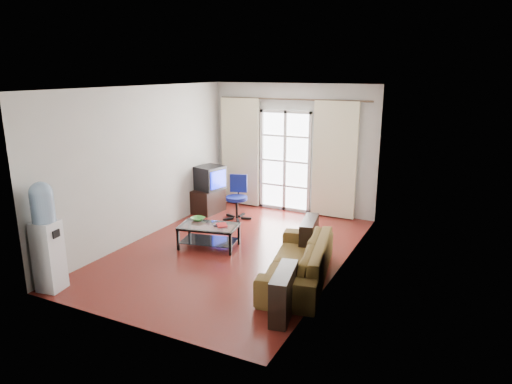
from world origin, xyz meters
TOP-DOWN VIEW (x-y plane):
  - floor at (0.00, 0.00)m, footprint 5.20×5.20m
  - ceiling at (0.00, 0.00)m, footprint 5.20×5.20m
  - wall_back at (0.00, 2.60)m, footprint 3.60×0.02m
  - wall_front at (0.00, -2.60)m, footprint 3.60×0.02m
  - wall_left at (-1.80, 0.00)m, footprint 0.02×5.20m
  - wall_right at (1.80, 0.00)m, footprint 0.02×5.20m
  - french_door at (-0.15, 2.54)m, footprint 1.16×0.06m
  - curtain_rod at (0.00, 2.50)m, footprint 3.30×0.04m
  - curtain_left at (-1.20, 2.48)m, footprint 0.90×0.07m
  - curtain_right at (0.95, 2.48)m, footprint 0.90×0.07m
  - radiator at (0.80, 2.50)m, footprint 0.64×0.12m
  - sofa at (1.36, -0.55)m, footprint 2.34×1.56m
  - coffee_table at (-0.46, -0.06)m, footprint 1.08×0.75m
  - bowl at (-0.77, 0.08)m, footprint 0.30×0.30m
  - book at (-0.32, -0.03)m, footprint 0.40×0.40m
  - remote at (-0.29, -0.05)m, footprint 0.15×0.06m
  - tv_stand at (-1.55, 1.66)m, footprint 0.51×0.72m
  - crt_tv at (-1.55, 1.71)m, footprint 0.63×0.64m
  - task_chair at (-0.78, 1.53)m, footprint 0.76×0.76m
  - water_cooler at (-1.60, -2.35)m, footprint 0.37×0.36m

SIDE VIEW (x-z plane):
  - floor at x=0.00m, z-range 0.00..0.00m
  - tv_stand at x=-1.55m, z-range 0.00..0.50m
  - coffee_table at x=-0.46m, z-range 0.06..0.46m
  - task_chair at x=-0.78m, z-range -0.18..0.71m
  - sofa at x=1.36m, z-range 0.00..0.59m
  - radiator at x=0.80m, z-range 0.01..0.65m
  - remote at x=-0.29m, z-range 0.40..0.42m
  - book at x=-0.32m, z-range 0.40..0.42m
  - bowl at x=-0.77m, z-range 0.40..0.46m
  - crt_tv at x=-1.55m, z-range 0.50..1.00m
  - water_cooler at x=-1.60m, z-range 0.04..1.58m
  - french_door at x=-0.15m, z-range 0.00..2.15m
  - curtain_left at x=-1.20m, z-range 0.02..2.38m
  - curtain_right at x=0.95m, z-range 0.02..2.38m
  - wall_back at x=0.00m, z-range 0.00..2.70m
  - wall_front at x=0.00m, z-range 0.00..2.70m
  - wall_left at x=-1.80m, z-range 0.00..2.70m
  - wall_right at x=1.80m, z-range 0.00..2.70m
  - curtain_rod at x=0.00m, z-range 2.36..2.40m
  - ceiling at x=0.00m, z-range 2.70..2.70m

